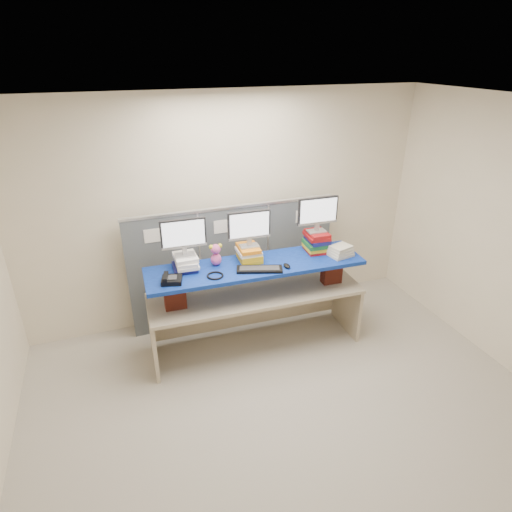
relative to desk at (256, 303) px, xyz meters
name	(u,v)px	position (x,y,z in m)	size (l,w,h in m)	color
room	(297,287)	(-0.04, -1.12, 0.82)	(5.00, 4.00, 2.80)	#F0E2C5
cubicle_partition	(235,264)	(-0.04, 0.66, 0.19)	(2.60, 0.06, 1.53)	#4A5158
desk	(256,303)	(0.00, 0.00, 0.00)	(2.41, 0.79, 0.73)	#BAAA8E
brick_pier_left	(175,295)	(-0.90, -0.02, 0.30)	(0.22, 0.12, 0.30)	maroon
brick_pier_right	(332,270)	(0.90, -0.08, 0.30)	(0.22, 0.12, 0.30)	maroon
blue_board	(256,266)	(0.00, 0.00, 0.47)	(2.37, 0.59, 0.04)	navy
book_stack_left	(186,262)	(-0.73, 0.15, 0.57)	(0.27, 0.32, 0.16)	navy
book_stack_center	(249,253)	(-0.04, 0.13, 0.58)	(0.26, 0.31, 0.17)	gold
book_stack_right	(316,241)	(0.76, 0.09, 0.62)	(0.27, 0.32, 0.24)	maroon
monitor_left	(184,235)	(-0.74, 0.15, 0.88)	(0.47, 0.14, 0.41)	#B2B2B7
monitor_center	(249,227)	(-0.03, 0.12, 0.89)	(0.47, 0.14, 0.41)	#B2B2B7
monitor_right	(318,212)	(0.76, 0.09, 0.96)	(0.47, 0.14, 0.41)	#B2B2B7
keyboard	(259,269)	(-0.01, -0.15, 0.51)	(0.51, 0.30, 0.03)	black
mouse	(287,266)	(0.29, -0.18, 0.51)	(0.06, 0.11, 0.04)	black
desk_phone	(171,279)	(-0.93, -0.08, 0.52)	(0.24, 0.22, 0.08)	black
headset	(215,276)	(-0.49, -0.12, 0.50)	(0.17, 0.17, 0.02)	black
plush_toy	(216,255)	(-0.41, 0.13, 0.62)	(0.14, 0.11, 0.24)	#DD549C
binder_stack	(341,251)	(0.97, -0.12, 0.55)	(0.29, 0.25, 0.12)	beige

